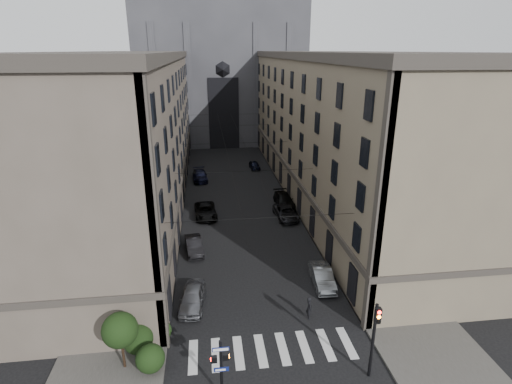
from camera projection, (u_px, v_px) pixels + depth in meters
name	position (u px, v px, depth m)	size (l,w,h in m)	color
sidewalk_left	(159.00, 197.00, 54.55)	(7.00, 80.00, 0.15)	#383533
sidewalk_right	(309.00, 190.00, 57.07)	(7.00, 80.00, 0.15)	#383533
zebra_crossing	(272.00, 349.00, 26.87)	(11.00, 3.20, 0.01)	beige
building_left	(130.00, 130.00, 51.09)	(13.60, 60.60, 18.85)	#51473E
building_right	(333.00, 125.00, 54.31)	(13.60, 60.60, 18.85)	brown
gothic_tower	(220.00, 56.00, 86.26)	(35.00, 23.00, 58.00)	#2D2D33
pedestrian_signal_left	(221.00, 365.00, 22.40)	(1.02, 0.38, 4.00)	black
traffic_light_right	(375.00, 332.00, 23.56)	(0.34, 0.50, 5.20)	black
shrub_cluster	(136.00, 339.00, 25.23)	(3.90, 4.40, 3.90)	black
tram_wires	(235.00, 144.00, 53.06)	(14.00, 60.00, 0.43)	black
car_left_near	(192.00, 298.00, 31.16)	(1.84, 4.57, 1.56)	slate
car_left_midnear	(194.00, 246.00, 39.59)	(1.53, 4.38, 1.44)	black
car_left_midfar	(206.00, 211.00, 48.01)	(2.49, 5.39, 1.50)	black
car_left_far	(200.00, 176.00, 61.46)	(2.14, 5.27, 1.53)	black
car_right_near	(322.00, 277.00, 34.05)	(1.60, 4.58, 1.51)	gray
car_right_midnear	(286.00, 213.00, 47.62)	(2.35, 5.09, 1.41)	black
car_right_midfar	(284.00, 200.00, 51.52)	(2.13, 5.25, 1.52)	black
car_right_far	(255.00, 165.00, 67.37)	(1.54, 3.82, 1.30)	black
pedestrian	(309.00, 308.00, 29.77)	(0.65, 0.43, 1.78)	black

